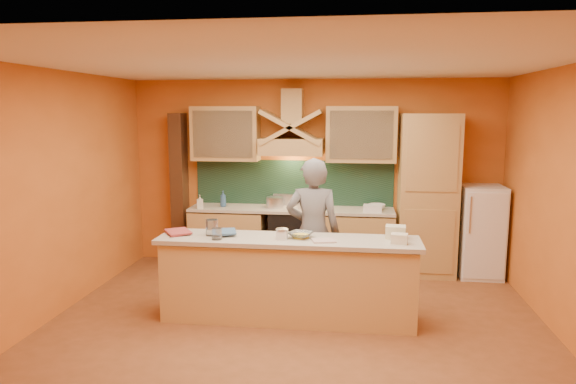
# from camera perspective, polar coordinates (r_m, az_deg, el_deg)

# --- Properties ---
(floor) EXTENTS (5.50, 5.00, 0.01)m
(floor) POSITION_cam_1_polar(r_m,az_deg,el_deg) (5.70, 0.61, -15.15)
(floor) COLOR brown
(floor) RESTS_ON ground
(ceiling) EXTENTS (5.50, 5.00, 0.01)m
(ceiling) POSITION_cam_1_polar(r_m,az_deg,el_deg) (5.23, 0.67, 14.13)
(ceiling) COLOR white
(ceiling) RESTS_ON wall_back
(wall_back) EXTENTS (5.50, 0.02, 2.80)m
(wall_back) POSITION_cam_1_polar(r_m,az_deg,el_deg) (7.75, 2.83, 2.06)
(wall_back) COLOR orange
(wall_back) RESTS_ON floor
(wall_front) EXTENTS (5.50, 0.02, 2.80)m
(wall_front) POSITION_cam_1_polar(r_m,az_deg,el_deg) (2.89, -5.32, -9.83)
(wall_front) COLOR orange
(wall_front) RESTS_ON floor
(wall_left) EXTENTS (0.02, 5.00, 2.80)m
(wall_left) POSITION_cam_1_polar(r_m,az_deg,el_deg) (6.24, -25.33, -0.48)
(wall_left) COLOR orange
(wall_left) RESTS_ON floor
(base_cabinet_left) EXTENTS (1.10, 0.60, 0.86)m
(base_cabinet_left) POSITION_cam_1_polar(r_m,az_deg,el_deg) (7.83, -6.60, -5.13)
(base_cabinet_left) COLOR tan
(base_cabinet_left) RESTS_ON floor
(base_cabinet_right) EXTENTS (1.10, 0.60, 0.86)m
(base_cabinet_right) POSITION_cam_1_polar(r_m,az_deg,el_deg) (7.61, 7.50, -5.57)
(base_cabinet_right) COLOR tan
(base_cabinet_right) RESTS_ON floor
(counter_top) EXTENTS (3.00, 0.62, 0.04)m
(counter_top) POSITION_cam_1_polar(r_m,az_deg,el_deg) (7.56, 0.35, -1.94)
(counter_top) COLOR #BEB4A1
(counter_top) RESTS_ON base_cabinet_left
(stove) EXTENTS (0.60, 0.58, 0.90)m
(stove) POSITION_cam_1_polar(r_m,az_deg,el_deg) (7.66, 0.34, -5.25)
(stove) COLOR black
(stove) RESTS_ON floor
(backsplash) EXTENTS (3.00, 0.03, 0.70)m
(backsplash) POSITION_cam_1_polar(r_m,az_deg,el_deg) (7.78, 0.61, 0.99)
(backsplash) COLOR #163224
(backsplash) RESTS_ON wall_back
(range_hood) EXTENTS (0.92, 0.50, 0.24)m
(range_hood) POSITION_cam_1_polar(r_m,az_deg,el_deg) (7.49, 0.40, 5.06)
(range_hood) COLOR tan
(range_hood) RESTS_ON wall_back
(hood_chimney) EXTENTS (0.30, 0.30, 0.50)m
(hood_chimney) POSITION_cam_1_polar(r_m,az_deg,el_deg) (7.57, 0.50, 9.49)
(hood_chimney) COLOR tan
(hood_chimney) RESTS_ON wall_back
(upper_cabinet_left) EXTENTS (1.00, 0.35, 0.80)m
(upper_cabinet_left) POSITION_cam_1_polar(r_m,az_deg,el_deg) (7.74, -6.94, 6.46)
(upper_cabinet_left) COLOR tan
(upper_cabinet_left) RESTS_ON wall_back
(upper_cabinet_right) EXTENTS (1.00, 0.35, 0.80)m
(upper_cabinet_right) POSITION_cam_1_polar(r_m,az_deg,el_deg) (7.50, 8.12, 6.35)
(upper_cabinet_right) COLOR tan
(upper_cabinet_right) RESTS_ON wall_back
(pantry_column) EXTENTS (0.80, 0.60, 2.30)m
(pantry_column) POSITION_cam_1_polar(r_m,az_deg,el_deg) (7.53, 15.23, -0.36)
(pantry_column) COLOR tan
(pantry_column) RESTS_ON floor
(fridge) EXTENTS (0.58, 0.60, 1.30)m
(fridge) POSITION_cam_1_polar(r_m,az_deg,el_deg) (7.77, 20.58, -4.11)
(fridge) COLOR white
(fridge) RESTS_ON floor
(trim_column_left) EXTENTS (0.20, 0.30, 2.30)m
(trim_column_left) POSITION_cam_1_polar(r_m,az_deg,el_deg) (8.06, -11.95, 0.35)
(trim_column_left) COLOR #472816
(trim_column_left) RESTS_ON floor
(island_body) EXTENTS (2.80, 0.55, 0.88)m
(island_body) POSITION_cam_1_polar(r_m,az_deg,el_deg) (5.83, -0.01, -9.95)
(island_body) COLOR #DFB972
(island_body) RESTS_ON floor
(island_top) EXTENTS (2.90, 0.62, 0.05)m
(island_top) POSITION_cam_1_polar(r_m,az_deg,el_deg) (5.69, -0.01, -5.38)
(island_top) COLOR #BEB4A1
(island_top) RESTS_ON island_body
(person) EXTENTS (0.66, 0.43, 1.79)m
(person) POSITION_cam_1_polar(r_m,az_deg,el_deg) (6.18, 2.79, -4.48)
(person) COLOR slate
(person) RESTS_ON floor
(pot_large) EXTENTS (0.28, 0.28, 0.16)m
(pot_large) POSITION_cam_1_polar(r_m,az_deg,el_deg) (7.59, -1.48, -1.30)
(pot_large) COLOR silver
(pot_large) RESTS_ON stove
(pot_small) EXTENTS (0.27, 0.27, 0.15)m
(pot_small) POSITION_cam_1_polar(r_m,az_deg,el_deg) (7.51, 1.92, -1.44)
(pot_small) COLOR silver
(pot_small) RESTS_ON stove
(soap_bottle_a) EXTENTS (0.11, 0.12, 0.20)m
(soap_bottle_a) POSITION_cam_1_polar(r_m,az_deg,el_deg) (7.63, -9.76, -1.06)
(soap_bottle_a) COLOR beige
(soap_bottle_a) RESTS_ON counter_top
(soap_bottle_b) EXTENTS (0.10, 0.10, 0.24)m
(soap_bottle_b) POSITION_cam_1_polar(r_m,az_deg,el_deg) (7.70, -7.23, -0.75)
(soap_bottle_b) COLOR #305584
(soap_bottle_b) RESTS_ON counter_top
(bowl_back) EXTENTS (0.27, 0.27, 0.08)m
(bowl_back) POSITION_cam_1_polar(r_m,az_deg,el_deg) (7.55, 9.81, -1.63)
(bowl_back) COLOR silver
(bowl_back) RESTS_ON counter_top
(dish_rack) EXTENTS (0.27, 0.22, 0.09)m
(dish_rack) POSITION_cam_1_polar(r_m,az_deg,el_deg) (7.38, 9.38, -1.80)
(dish_rack) COLOR white
(dish_rack) RESTS_ON counter_top
(book_lower) EXTENTS (0.40, 0.42, 0.03)m
(book_lower) POSITION_cam_1_polar(r_m,az_deg,el_deg) (5.99, -13.28, -4.48)
(book_lower) COLOR #A73B3C
(book_lower) RESTS_ON island_top
(book_upper) EXTENTS (0.30, 0.35, 0.02)m
(book_upper) POSITION_cam_1_polar(r_m,az_deg,el_deg) (5.87, -7.98, -4.43)
(book_upper) COLOR #3E6189
(book_upper) RESTS_ON island_top
(jar_large) EXTENTS (0.14, 0.14, 0.18)m
(jar_large) POSITION_cam_1_polar(r_m,az_deg,el_deg) (5.85, -8.46, -3.92)
(jar_large) COLOR silver
(jar_large) RESTS_ON island_top
(jar_small) EXTENTS (0.14, 0.14, 0.13)m
(jar_small) POSITION_cam_1_polar(r_m,az_deg,el_deg) (5.66, -7.91, -4.63)
(jar_small) COLOR silver
(jar_small) RESTS_ON island_top
(kitchen_scale) EXTENTS (0.12, 0.12, 0.10)m
(kitchen_scale) POSITION_cam_1_polar(r_m,az_deg,el_deg) (5.63, -0.66, -4.77)
(kitchen_scale) COLOR white
(kitchen_scale) RESTS_ON island_top
(mixing_bowl) EXTENTS (0.32, 0.32, 0.06)m
(mixing_bowl) POSITION_cam_1_polar(r_m,az_deg,el_deg) (5.69, 1.43, -4.79)
(mixing_bowl) COLOR silver
(mixing_bowl) RESTS_ON island_top
(cloth) EXTENTS (0.28, 0.24, 0.02)m
(cloth) POSITION_cam_1_polar(r_m,az_deg,el_deg) (5.55, 4.00, -5.41)
(cloth) COLOR #C3A7A0
(cloth) RESTS_ON island_top
(grocery_bag_a) EXTENTS (0.23, 0.19, 0.14)m
(grocery_bag_a) POSITION_cam_1_polar(r_m,az_deg,el_deg) (5.79, 11.86, -4.37)
(grocery_bag_a) COLOR beige
(grocery_bag_a) RESTS_ON island_top
(grocery_bag_b) EXTENTS (0.19, 0.16, 0.10)m
(grocery_bag_b) POSITION_cam_1_polar(r_m,az_deg,el_deg) (5.57, 12.27, -5.08)
(grocery_bag_b) COLOR beige
(grocery_bag_b) RESTS_ON island_top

